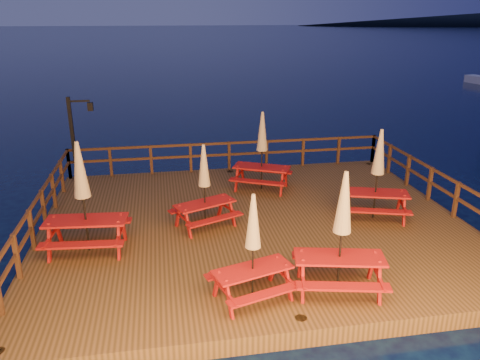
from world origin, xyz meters
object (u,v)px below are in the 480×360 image
Objects in this scene: lamp_post at (77,132)px; picnic_table_1 at (377,173)px; picnic_table_2 at (262,150)px; picnic_table_0 at (204,185)px.

lamp_post is 1.13× the size of picnic_table_1.
lamp_post reaches higher than picnic_table_2.
picnic_table_0 is 3.44m from picnic_table_2.
lamp_post is 1.13× the size of picnic_table_2.
picnic_table_1 reaches higher than picnic_table_0.
picnic_table_1 is at bearing -26.02° from picnic_table_0.
picnic_table_1 is 1.00× the size of picnic_table_2.
picnic_table_0 is 4.93m from picnic_table_1.
lamp_post is 1.26× the size of picnic_table_0.
picnic_table_2 is (6.16, -1.96, -0.41)m from lamp_post.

